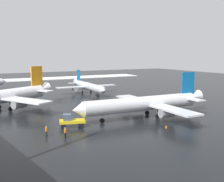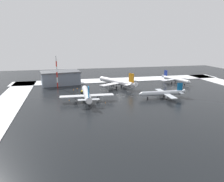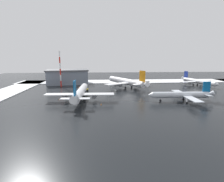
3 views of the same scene
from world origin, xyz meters
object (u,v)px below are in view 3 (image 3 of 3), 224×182
object	(u,v)px
airplane_parked_portside	(80,93)
airplane_foreground_jet	(182,95)
pushback_tug	(85,89)
traffic_cone_near_nose	(59,99)
antenna_mast	(60,69)
ground_crew_mid_apron	(74,89)
ground_crew_near_tug	(79,88)
airplane_far_rear	(126,82)
cargo_hangar	(68,77)
airplane_parked_starboard	(198,81)
traffic_cone_mid_line	(101,104)

from	to	relation	value
airplane_parked_portside	airplane_foreground_jet	distance (m)	38.54
pushback_tug	traffic_cone_near_nose	world-z (taller)	pushback_tug
pushback_tug	antenna_mast	xyz separation A→B (m)	(14.61, -15.96, 8.56)
ground_crew_mid_apron	antenna_mast	size ratio (longest dim) A/B	0.09
ground_crew_mid_apron	ground_crew_near_tug	bearing A→B (deg)	27.43
airplane_far_rear	traffic_cone_near_nose	distance (m)	39.51
airplane_foreground_jet	ground_crew_mid_apron	bearing A→B (deg)	-26.40
airplane_parked_portside	pushback_tug	size ratio (longest dim) A/B	6.20
airplane_far_rear	cargo_hangar	bearing A→B (deg)	35.30
airplane_parked_portside	ground_crew_mid_apron	distance (m)	20.28
ground_crew_near_tug	cargo_hangar	size ratio (longest dim) A/B	0.06
airplane_foreground_jet	traffic_cone_near_nose	size ratio (longest dim) A/B	45.75
airplane_parked_portside	ground_crew_near_tug	distance (m)	22.22
pushback_tug	airplane_parked_starboard	bearing A→B (deg)	-60.90
airplane_far_rear	ground_crew_near_tug	bearing A→B (deg)	71.59
ground_crew_mid_apron	traffic_cone_near_nose	size ratio (longest dim) A/B	3.11
traffic_cone_near_nose	cargo_hangar	bearing A→B (deg)	-84.42
traffic_cone_near_nose	antenna_mast	bearing A→B (deg)	-79.15
airplane_parked_starboard	pushback_tug	distance (m)	65.51
airplane_far_rear	antenna_mast	bearing A→B (deg)	51.79
ground_crew_near_tug	cargo_hangar	bearing A→B (deg)	147.42
pushback_tug	ground_crew_mid_apron	size ratio (longest dim) A/B	2.95
antenna_mast	ground_crew_near_tug	bearing A→B (deg)	137.12
airplane_foreground_jet	cargo_hangar	world-z (taller)	cargo_hangar
cargo_hangar	traffic_cone_mid_line	bearing A→B (deg)	103.72
ground_crew_mid_apron	antenna_mast	world-z (taller)	antenna_mast
ground_crew_mid_apron	traffic_cone_near_nose	world-z (taller)	ground_crew_mid_apron
ground_crew_near_tug	traffic_cone_mid_line	world-z (taller)	ground_crew_near_tug
pushback_tug	traffic_cone_mid_line	distance (m)	24.95
traffic_cone_mid_line	airplane_far_rear	bearing A→B (deg)	-112.17
airplane_parked_starboard	pushback_tug	world-z (taller)	airplane_parked_starboard
traffic_cone_mid_line	pushback_tug	bearing A→B (deg)	-71.72
airplane_far_rear	traffic_cone_near_nose	xyz separation A→B (m)	(30.24, 25.25, -3.05)
antenna_mast	traffic_cone_mid_line	distance (m)	46.53
airplane_far_rear	pushback_tug	size ratio (longest dim) A/B	6.14
ground_crew_near_tug	traffic_cone_near_nose	world-z (taller)	ground_crew_near_tug
airplane_foreground_jet	ground_crew_near_tug	xyz separation A→B (m)	(41.51, -25.84, -1.50)
airplane_far_rear	cargo_hangar	xyz separation A→B (m)	(34.31, -16.47, 1.12)
cargo_hangar	ground_crew_near_tug	bearing A→B (deg)	105.54
cargo_hangar	airplane_far_rear	bearing A→B (deg)	145.86
airplane_parked_portside	ground_crew_mid_apron	xyz separation A→B (m)	(5.39, -19.44, -2.10)
traffic_cone_near_nose	traffic_cone_mid_line	xyz separation A→B (m)	(-16.47, 8.55, 0.00)
airplane_parked_starboard	traffic_cone_near_nose	world-z (taller)	airplane_parked_starboard
airplane_parked_starboard	antenna_mast	world-z (taller)	antenna_mast
ground_crew_near_tug	airplane_far_rear	bearing A→B (deg)	44.03
airplane_far_rear	ground_crew_mid_apron	distance (m)	28.11
cargo_hangar	traffic_cone_near_nose	world-z (taller)	cargo_hangar
airplane_parked_portside	pushback_tug	xyz separation A→B (m)	(-0.11, -16.44, -1.79)
airplane_parked_portside	airplane_parked_starboard	distance (m)	70.96
airplane_parked_portside	traffic_cone_near_nose	distance (m)	9.08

